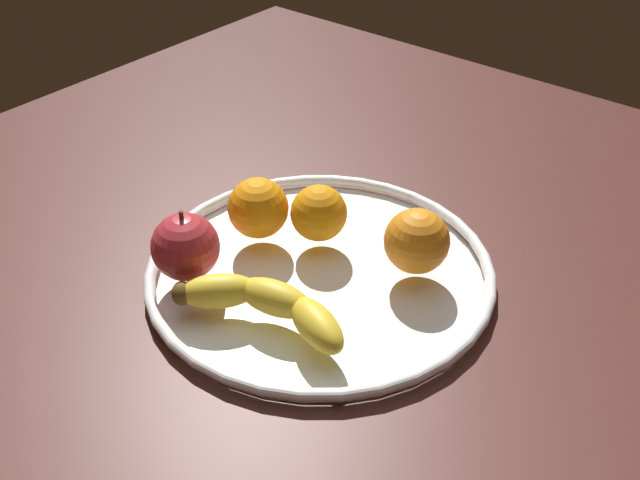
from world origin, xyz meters
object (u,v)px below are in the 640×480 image
(fruit_bowl, at_px, (320,270))
(apple, at_px, (185,247))
(orange_back_right, at_px, (257,209))
(orange_front_right, at_px, (319,213))
(orange_back_left, at_px, (417,241))
(banana, at_px, (265,304))

(fruit_bowl, xyz_separation_m, apple, (0.09, 0.10, 0.04))
(orange_back_right, height_order, orange_front_right, orange_back_right)
(orange_front_right, bearing_deg, orange_back_left, -169.86)
(fruit_bowl, relative_size, orange_front_right, 5.94)
(orange_back_left, bearing_deg, fruit_bowl, 35.23)
(apple, relative_size, orange_back_right, 1.17)
(orange_front_right, distance_m, orange_back_left, 0.11)
(orange_back_right, bearing_deg, banana, 135.93)
(fruit_bowl, bearing_deg, apple, 46.53)
(apple, xyz_separation_m, orange_front_right, (-0.06, -0.13, -0.00))
(apple, height_order, orange_front_right, apple)
(orange_back_right, bearing_deg, apple, 85.72)
(orange_front_right, bearing_deg, fruit_bowl, 130.70)
(fruit_bowl, xyz_separation_m, orange_back_left, (-0.08, -0.06, 0.04))
(orange_back_right, bearing_deg, orange_back_left, -160.74)
(orange_back_right, bearing_deg, fruit_bowl, -179.00)
(fruit_bowl, distance_m, orange_back_left, 0.11)
(orange_back_right, distance_m, orange_back_left, 0.18)
(banana, xyz_separation_m, orange_back_left, (-0.07, -0.15, 0.02))
(fruit_bowl, bearing_deg, orange_front_right, -49.30)
(fruit_bowl, xyz_separation_m, banana, (-0.01, 0.10, 0.03))
(apple, xyz_separation_m, orange_back_left, (-0.17, -0.15, -0.00))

